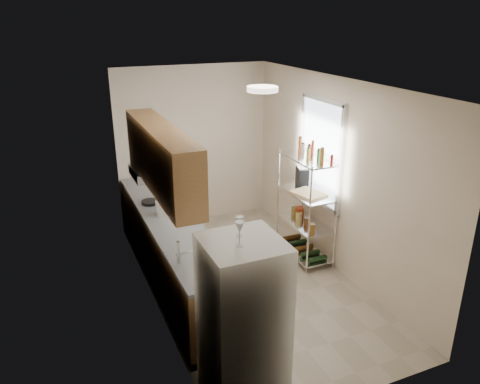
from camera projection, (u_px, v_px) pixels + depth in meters
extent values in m
cube|color=#B1A490|center=(249.00, 282.00, 6.21)|extent=(2.50, 4.40, 0.01)
cube|color=white|center=(251.00, 82.00, 5.27)|extent=(2.50, 4.40, 0.01)
cube|color=#EEDDC6|center=(194.00, 146.00, 7.63)|extent=(2.50, 0.01, 2.60)
cube|color=#EEDDC6|center=(361.00, 277.00, 3.85)|extent=(2.50, 0.01, 2.60)
cube|color=#EEDDC6|center=(149.00, 206.00, 5.27)|extent=(0.01, 4.40, 2.60)
cube|color=#EEDDC6|center=(336.00, 177.00, 6.20)|extent=(0.01, 4.40, 2.60)
cube|color=#B0824B|center=(171.00, 251.00, 6.09)|extent=(0.60, 3.48, 0.86)
cube|color=gray|center=(171.00, 220.00, 5.93)|extent=(0.63, 3.51, 0.04)
cube|color=#B7BABC|center=(196.00, 262.00, 4.94)|extent=(0.52, 0.44, 0.04)
cube|color=#B7BABC|center=(165.00, 209.00, 7.34)|extent=(0.01, 0.55, 0.72)
cube|color=#B0824B|center=(161.00, 158.00, 5.25)|extent=(0.33, 2.20, 0.72)
cube|color=#B7BABC|center=(152.00, 172.00, 6.11)|extent=(0.50, 0.60, 0.12)
cube|color=white|center=(321.00, 152.00, 6.40)|extent=(0.06, 1.00, 1.46)
cube|color=silver|center=(304.00, 251.00, 6.80)|extent=(0.45, 0.90, 0.02)
cube|color=silver|center=(305.00, 223.00, 6.64)|extent=(0.45, 0.90, 0.02)
cube|color=silver|center=(307.00, 193.00, 6.48)|extent=(0.45, 0.90, 0.02)
cube|color=silver|center=(309.00, 159.00, 6.30)|extent=(0.45, 0.90, 0.02)
cylinder|color=silver|center=(309.00, 223.00, 6.10)|extent=(0.02, 0.02, 1.55)
cylinder|color=silver|center=(278.00, 200.00, 6.85)|extent=(0.02, 0.02, 1.55)
cylinder|color=silver|center=(337.00, 217.00, 6.26)|extent=(0.02, 0.02, 1.55)
cylinder|color=silver|center=(303.00, 195.00, 7.01)|extent=(0.02, 0.02, 1.55)
cylinder|color=white|center=(262.00, 89.00, 5.03)|extent=(0.34, 0.34, 0.05)
cube|color=white|center=(243.00, 323.00, 4.09)|extent=(0.66, 0.66, 1.60)
cylinder|color=white|center=(165.00, 207.00, 6.02)|extent=(0.23, 0.23, 0.19)
cylinder|color=black|center=(150.00, 202.00, 6.38)|extent=(0.28, 0.28, 0.04)
cylinder|color=black|center=(159.00, 202.00, 6.38)|extent=(0.21, 0.21, 0.04)
cube|color=tan|center=(309.00, 194.00, 6.39)|extent=(0.43, 0.50, 0.03)
cube|color=black|center=(302.00, 175.00, 6.75)|extent=(0.20, 0.25, 0.26)
cube|color=#973112|center=(299.00, 212.00, 6.76)|extent=(0.13, 0.16, 0.15)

